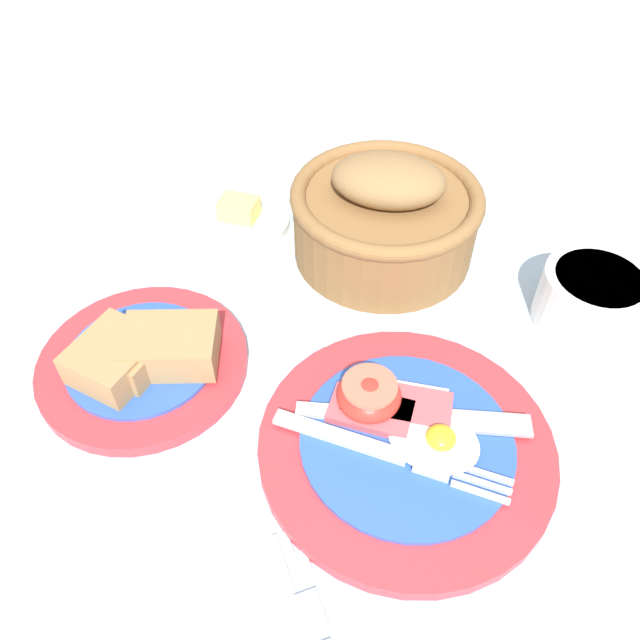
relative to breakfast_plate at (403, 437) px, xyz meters
name	(u,v)px	position (x,y,z in m)	size (l,w,h in m)	color
ground_plane	(342,395)	(-0.06, 0.02, -0.01)	(3.00, 3.00, 0.00)	#A3BCD1
breakfast_plate	(403,437)	(0.00, 0.00, 0.00)	(0.23, 0.23, 0.04)	red
bread_plate	(143,358)	(-0.23, -0.04, 0.01)	(0.18, 0.18, 0.05)	red
sugar_cup	(592,298)	(0.10, 0.21, 0.02)	(0.10, 0.10, 0.06)	white
bread_basket	(385,215)	(-0.11, 0.21, 0.04)	(0.19, 0.19, 0.11)	brown
butter_dish	(240,218)	(-0.27, 0.18, 0.00)	(0.11, 0.11, 0.03)	silver
teaspoon_by_saucer	(330,341)	(-0.10, 0.07, -0.01)	(0.18, 0.09, 0.01)	silver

